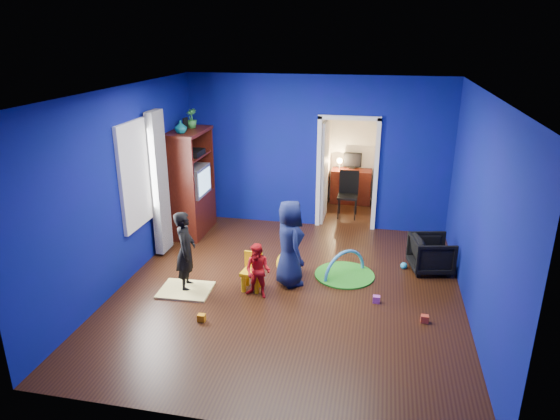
% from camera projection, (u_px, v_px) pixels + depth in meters
% --- Properties ---
extents(floor, '(5.00, 5.50, 0.01)m').
position_uv_depth(floor, '(289.00, 290.00, 7.42)').
color(floor, black).
rests_on(floor, ground).
extents(ceiling, '(5.00, 5.50, 0.01)m').
position_uv_depth(ceiling, '(290.00, 91.00, 6.44)').
color(ceiling, white).
rests_on(ceiling, wall_back).
extents(wall_back, '(5.00, 0.02, 2.90)m').
position_uv_depth(wall_back, '(316.00, 153.00, 9.46)').
color(wall_back, navy).
rests_on(wall_back, floor).
extents(wall_front, '(5.00, 0.02, 2.90)m').
position_uv_depth(wall_front, '(232.00, 294.00, 4.39)').
color(wall_front, navy).
rests_on(wall_front, floor).
extents(wall_left, '(0.02, 5.50, 2.90)m').
position_uv_depth(wall_left, '(124.00, 187.00, 7.40)').
color(wall_left, navy).
rests_on(wall_left, floor).
extents(wall_right, '(0.02, 5.50, 2.90)m').
position_uv_depth(wall_right, '(479.00, 210.00, 6.45)').
color(wall_right, navy).
rests_on(wall_right, floor).
extents(alcove, '(1.00, 1.75, 2.50)m').
position_uv_depth(alcove, '(351.00, 154.00, 10.22)').
color(alcove, silver).
rests_on(alcove, floor).
extents(armchair, '(0.75, 0.74, 0.58)m').
position_uv_depth(armchair, '(431.00, 254.00, 7.93)').
color(armchair, black).
rests_on(armchair, floor).
extents(child_black, '(0.37, 0.49, 1.21)m').
position_uv_depth(child_black, '(186.00, 251.00, 7.28)').
color(child_black, black).
rests_on(child_black, floor).
extents(child_navy, '(0.70, 0.77, 1.33)m').
position_uv_depth(child_navy, '(290.00, 243.00, 7.40)').
color(child_navy, '#0E1534').
rests_on(child_navy, floor).
extents(toddler_red, '(0.45, 0.39, 0.82)m').
position_uv_depth(toddler_red, '(258.00, 271.00, 7.11)').
color(toddler_red, red).
rests_on(toddler_red, floor).
extents(vase, '(0.27, 0.27, 0.22)m').
position_uv_depth(vase, '(181.00, 127.00, 8.61)').
color(vase, '#0C4C61').
rests_on(vase, tv_armoire).
extents(potted_plant, '(0.22, 0.22, 0.35)m').
position_uv_depth(potted_plant, '(191.00, 118.00, 9.07)').
color(potted_plant, '#2F8134').
rests_on(potted_plant, tv_armoire).
extents(tv_armoire, '(0.58, 1.14, 1.96)m').
position_uv_depth(tv_armoire, '(191.00, 183.00, 9.26)').
color(tv_armoire, '#40180A').
rests_on(tv_armoire, floor).
extents(crt_tv, '(0.46, 0.70, 0.54)m').
position_uv_depth(crt_tv, '(193.00, 181.00, 9.23)').
color(crt_tv, silver).
rests_on(crt_tv, tv_armoire).
extents(yellow_blanket, '(0.78, 0.63, 0.03)m').
position_uv_depth(yellow_blanket, '(186.00, 290.00, 7.39)').
color(yellow_blanket, '#F2E07A').
rests_on(yellow_blanket, floor).
extents(hopper_ball, '(0.41, 0.41, 0.41)m').
position_uv_depth(hopper_ball, '(289.00, 263.00, 7.80)').
color(hopper_ball, yellow).
rests_on(hopper_ball, floor).
extents(kid_chair, '(0.31, 0.31, 0.50)m').
position_uv_depth(kid_chair, '(252.00, 274.00, 7.37)').
color(kid_chair, yellow).
rests_on(kid_chair, floor).
extents(play_mat, '(0.94, 0.94, 0.02)m').
position_uv_depth(play_mat, '(344.00, 275.00, 7.85)').
color(play_mat, green).
rests_on(play_mat, floor).
extents(toy_arch, '(0.61, 0.64, 0.84)m').
position_uv_depth(toy_arch, '(345.00, 274.00, 7.85)').
color(toy_arch, '#3F8CD8').
rests_on(toy_arch, floor).
extents(window_left, '(0.03, 0.95, 1.55)m').
position_uv_depth(window_left, '(136.00, 174.00, 7.69)').
color(window_left, white).
rests_on(window_left, wall_left).
extents(curtain, '(0.14, 0.42, 2.40)m').
position_uv_depth(curtain, '(159.00, 183.00, 8.27)').
color(curtain, slate).
rests_on(curtain, floor).
extents(doorway, '(1.16, 0.10, 2.10)m').
position_uv_depth(doorway, '(347.00, 175.00, 9.48)').
color(doorway, white).
rests_on(doorway, floor).
extents(study_desk, '(0.88, 0.44, 0.75)m').
position_uv_depth(study_desk, '(351.00, 186.00, 11.10)').
color(study_desk, '#3D140A').
rests_on(study_desk, floor).
extents(desk_monitor, '(0.40, 0.05, 0.32)m').
position_uv_depth(desk_monitor, '(353.00, 160.00, 11.02)').
color(desk_monitor, black).
rests_on(desk_monitor, study_desk).
extents(desk_lamp, '(0.14, 0.14, 0.14)m').
position_uv_depth(desk_lamp, '(340.00, 161.00, 11.02)').
color(desk_lamp, '#FFD88C').
rests_on(desk_lamp, study_desk).
extents(folding_chair, '(0.40, 0.40, 0.92)m').
position_uv_depth(folding_chair, '(348.00, 196.00, 10.19)').
color(folding_chair, black).
rests_on(folding_chair, floor).
extents(book_shelf, '(0.88, 0.24, 0.04)m').
position_uv_depth(book_shelf, '(355.00, 111.00, 10.65)').
color(book_shelf, white).
rests_on(book_shelf, study_desk).
extents(toy_0, '(0.10, 0.08, 0.10)m').
position_uv_depth(toy_0, '(425.00, 319.00, 6.59)').
color(toy_0, red).
rests_on(toy_0, floor).
extents(toy_1, '(0.11, 0.11, 0.11)m').
position_uv_depth(toy_1, '(404.00, 265.00, 8.07)').
color(toy_1, '#26A2D7').
rests_on(toy_1, floor).
extents(toy_2, '(0.10, 0.08, 0.10)m').
position_uv_depth(toy_2, '(202.00, 318.00, 6.61)').
color(toy_2, orange).
rests_on(toy_2, floor).
extents(toy_3, '(0.10, 0.08, 0.10)m').
position_uv_depth(toy_3, '(376.00, 299.00, 7.07)').
color(toy_3, '#BA45AE').
rests_on(toy_3, floor).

